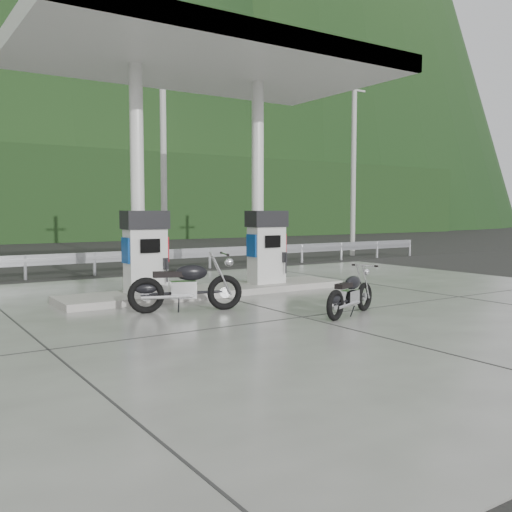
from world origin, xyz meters
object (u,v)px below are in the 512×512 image
motorcycle_right (351,294)px  gas_pump_left (145,252)px  gas_pump_right (267,247)px  motorcycle_left (186,286)px

motorcycle_right → gas_pump_left: bearing=101.1°
gas_pump_right → motorcycle_left: size_ratio=0.87×
gas_pump_left → gas_pump_right: same height
gas_pump_right → motorcycle_right: 3.97m
motorcycle_right → motorcycle_left: bearing=117.5°
motorcycle_left → gas_pump_left: bearing=110.8°
gas_pump_right → motorcycle_right: gas_pump_right is taller
gas_pump_right → motorcycle_right: bearing=-100.8°
motorcycle_left → gas_pump_right: bearing=47.7°
gas_pump_left → motorcycle_right: 4.62m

